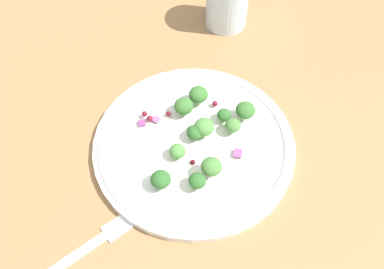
# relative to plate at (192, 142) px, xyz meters

# --- Properties ---
(ground_plane) EXTENTS (1.80, 1.80, 0.02)m
(ground_plane) POSITION_rel_plate_xyz_m (-0.00, 0.00, -0.02)
(ground_plane) COLOR olive
(plate) EXTENTS (0.29, 0.29, 0.02)m
(plate) POSITION_rel_plate_xyz_m (0.00, 0.00, 0.00)
(plate) COLOR white
(plate) RESTS_ON ground_plane
(dressing_pool) EXTENTS (0.17, 0.17, 0.00)m
(dressing_pool) POSITION_rel_plate_xyz_m (0.00, 0.00, 0.00)
(dressing_pool) COLOR white
(dressing_pool) RESTS_ON plate
(broccoli_floret_0) EXTENTS (0.02, 0.02, 0.02)m
(broccoli_floret_0) POSITION_rel_plate_xyz_m (-0.05, -0.03, 0.02)
(broccoli_floret_0) COLOR #9EC684
(broccoli_floret_0) RESTS_ON plate
(broccoli_floret_1) EXTENTS (0.03, 0.03, 0.03)m
(broccoli_floret_1) POSITION_rel_plate_xyz_m (-0.01, -0.01, 0.02)
(broccoli_floret_1) COLOR #9EC684
(broccoli_floret_1) RESTS_ON plate
(broccoli_floret_2) EXTENTS (0.03, 0.03, 0.03)m
(broccoli_floret_2) POSITION_rel_plate_xyz_m (0.02, -0.04, 0.02)
(broccoli_floret_2) COLOR #9EC684
(broccoli_floret_2) RESTS_ON plate
(broccoli_floret_3) EXTENTS (0.02, 0.02, 0.02)m
(broccoli_floret_3) POSITION_rel_plate_xyz_m (0.00, -0.00, 0.02)
(broccoli_floret_3) COLOR #9EC684
(broccoli_floret_3) RESTS_ON plate
(broccoli_floret_4) EXTENTS (0.02, 0.02, 0.02)m
(broccoli_floret_4) POSITION_rel_plate_xyz_m (0.01, 0.03, 0.02)
(broccoli_floret_4) COLOR #8EB77A
(broccoli_floret_4) RESTS_ON plate
(broccoli_floret_5) EXTENTS (0.03, 0.03, 0.03)m
(broccoli_floret_5) POSITION_rel_plate_xyz_m (0.02, 0.08, 0.02)
(broccoli_floret_5) COLOR #8EB77A
(broccoli_floret_5) RESTS_ON plate
(broccoli_floret_6) EXTENTS (0.03, 0.03, 0.03)m
(broccoli_floret_6) POSITION_rel_plate_xyz_m (0.00, -0.07, 0.02)
(broccoli_floret_6) COLOR #ADD18E
(broccoli_floret_6) RESTS_ON plate
(broccoli_floret_7) EXTENTS (0.03, 0.03, 0.03)m
(broccoli_floret_7) POSITION_rel_plate_xyz_m (-0.07, -0.05, 0.03)
(broccoli_floret_7) COLOR #ADD18E
(broccoli_floret_7) RESTS_ON plate
(broccoli_floret_8) EXTENTS (0.02, 0.02, 0.02)m
(broccoli_floret_8) POSITION_rel_plate_xyz_m (-0.04, -0.04, 0.02)
(broccoli_floret_8) COLOR #ADD18E
(broccoli_floret_8) RESTS_ON plate
(broccoli_floret_9) EXTENTS (0.02, 0.02, 0.02)m
(broccoli_floret_9) POSITION_rel_plate_xyz_m (-0.02, 0.07, 0.02)
(broccoli_floret_9) COLOR #9EC684
(broccoli_floret_9) RESTS_ON plate
(broccoli_floret_10) EXTENTS (0.03, 0.03, 0.03)m
(broccoli_floret_10) POSITION_rel_plate_xyz_m (-0.04, 0.05, 0.03)
(broccoli_floret_10) COLOR #8EB77A
(broccoli_floret_10) RESTS_ON plate
(cranberry_0) EXTENTS (0.01, 0.01, 0.01)m
(cranberry_0) POSITION_rel_plate_xyz_m (-0.02, -0.07, 0.01)
(cranberry_0) COLOR maroon
(cranberry_0) RESTS_ON plate
(cranberry_1) EXTENTS (0.01, 0.01, 0.01)m
(cranberry_1) POSITION_rel_plate_xyz_m (-0.01, 0.04, 0.01)
(cranberry_1) COLOR #4C0A14
(cranberry_1) RESTS_ON plate
(cranberry_2) EXTENTS (0.01, 0.01, 0.01)m
(cranberry_2) POSITION_rel_plate_xyz_m (0.04, -0.03, 0.01)
(cranberry_2) COLOR maroon
(cranberry_2) RESTS_ON plate
(cranberry_3) EXTENTS (0.01, 0.01, 0.01)m
(cranberry_3) POSITION_rel_plate_xyz_m (0.08, -0.03, 0.01)
(cranberry_3) COLOR maroon
(cranberry_3) RESTS_ON plate
(cranberry_4) EXTENTS (0.01, 0.01, 0.01)m
(cranberry_4) POSITION_rel_plate_xyz_m (-0.04, -0.05, 0.01)
(cranberry_4) COLOR maroon
(cranberry_4) RESTS_ON plate
(cranberry_5) EXTENTS (0.01, 0.01, 0.01)m
(cranberry_5) POSITION_rel_plate_xyz_m (0.07, -0.02, 0.01)
(cranberry_5) COLOR maroon
(cranberry_5) RESTS_ON plate
(cranberry_6) EXTENTS (0.01, 0.01, 0.01)m
(cranberry_6) POSITION_rel_plate_xyz_m (-0.00, -0.01, 0.01)
(cranberry_6) COLOR maroon
(cranberry_6) RESTS_ON plate
(onion_bit_0) EXTENTS (0.01, 0.01, 0.00)m
(onion_bit_0) POSITION_rel_plate_xyz_m (0.08, -0.01, 0.01)
(onion_bit_0) COLOR #843D75
(onion_bit_0) RESTS_ON plate
(onion_bit_1) EXTENTS (0.01, 0.01, 0.00)m
(onion_bit_1) POSITION_rel_plate_xyz_m (0.06, -0.02, 0.01)
(onion_bit_1) COLOR #A35B93
(onion_bit_1) RESTS_ON plate
(onion_bit_2) EXTENTS (0.01, 0.01, 0.00)m
(onion_bit_2) POSITION_rel_plate_xyz_m (-0.07, 0.01, 0.01)
(onion_bit_2) COLOR #934C84
(onion_bit_2) RESTS_ON plate
(fork) EXTENTS (0.13, 0.15, 0.01)m
(fork) POSITION_rel_plate_xyz_m (0.11, 0.19, -0.01)
(fork) COLOR silver
(fork) RESTS_ON ground_plane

